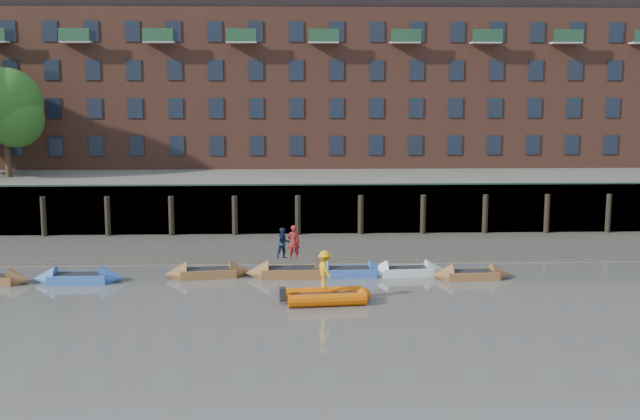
{
  "coord_description": "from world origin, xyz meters",
  "views": [
    {
      "loc": [
        -2.36,
        -28.48,
        9.58
      ],
      "look_at": [
        -0.94,
        12.0,
        3.2
      ],
      "focal_mm": 45.0,
      "sensor_mm": 36.0,
      "label": 1
    }
  ],
  "objects_px": {
    "rowboat_1": "(78,278)",
    "person_rower_b": "(283,243)",
    "rib_tender": "(329,296)",
    "rowboat_6": "(472,275)",
    "rowboat_2": "(208,273)",
    "rowboat_4": "(348,272)",
    "rowboat_3": "(292,272)",
    "person_rower_a": "(294,242)",
    "person_rib_crew": "(325,270)",
    "rowboat_5": "(406,271)"
  },
  "relations": [
    {
      "from": "rowboat_1",
      "to": "person_rower_b",
      "type": "relative_size",
      "value": 2.77
    },
    {
      "from": "rib_tender",
      "to": "person_rower_b",
      "type": "height_order",
      "value": "person_rower_b"
    },
    {
      "from": "person_rower_b",
      "to": "rowboat_6",
      "type": "bearing_deg",
      "value": -22.8
    },
    {
      "from": "rowboat_2",
      "to": "rowboat_4",
      "type": "bearing_deg",
      "value": -8.36
    },
    {
      "from": "rowboat_3",
      "to": "person_rower_a",
      "type": "xyz_separation_m",
      "value": [
        0.11,
        0.05,
        1.53
      ]
    },
    {
      "from": "rowboat_1",
      "to": "person_rib_crew",
      "type": "height_order",
      "value": "person_rib_crew"
    },
    {
      "from": "rowboat_4",
      "to": "rowboat_5",
      "type": "bearing_deg",
      "value": -0.89
    },
    {
      "from": "rowboat_1",
      "to": "rowboat_4",
      "type": "height_order",
      "value": "rowboat_1"
    },
    {
      "from": "rowboat_4",
      "to": "rowboat_2",
      "type": "bearing_deg",
      "value": 177.04
    },
    {
      "from": "rowboat_6",
      "to": "rib_tender",
      "type": "relative_size",
      "value": 1.05
    },
    {
      "from": "rowboat_2",
      "to": "rowboat_3",
      "type": "relative_size",
      "value": 0.95
    },
    {
      "from": "rowboat_4",
      "to": "person_rower_a",
      "type": "xyz_separation_m",
      "value": [
        -2.75,
        -0.01,
        1.55
      ]
    },
    {
      "from": "rowboat_1",
      "to": "person_rower_b",
      "type": "bearing_deg",
      "value": 4.74
    },
    {
      "from": "rowboat_1",
      "to": "rowboat_2",
      "type": "bearing_deg",
      "value": 7.46
    },
    {
      "from": "rowboat_6",
      "to": "rib_tender",
      "type": "height_order",
      "value": "rowboat_6"
    },
    {
      "from": "rowboat_3",
      "to": "person_rower_b",
      "type": "relative_size",
      "value": 2.96
    },
    {
      "from": "person_rower_a",
      "to": "rowboat_2",
      "type": "bearing_deg",
      "value": -1.14
    },
    {
      "from": "person_rib_crew",
      "to": "person_rower_b",
      "type": "bearing_deg",
      "value": 2.18
    },
    {
      "from": "rowboat_4",
      "to": "person_rower_b",
      "type": "height_order",
      "value": "person_rower_b"
    },
    {
      "from": "rowboat_3",
      "to": "rowboat_5",
      "type": "bearing_deg",
      "value": 0.47
    },
    {
      "from": "rowboat_6",
      "to": "rowboat_1",
      "type": "bearing_deg",
      "value": 178.39
    },
    {
      "from": "rowboat_1",
      "to": "person_rib_crew",
      "type": "bearing_deg",
      "value": -19.34
    },
    {
      "from": "rowboat_2",
      "to": "person_rower_a",
      "type": "xyz_separation_m",
      "value": [
        4.3,
        -0.06,
        1.55
      ]
    },
    {
      "from": "rib_tender",
      "to": "person_rib_crew",
      "type": "height_order",
      "value": "person_rib_crew"
    },
    {
      "from": "rowboat_2",
      "to": "rowboat_1",
      "type": "bearing_deg",
      "value": -179.6
    },
    {
      "from": "rowboat_5",
      "to": "person_rower_b",
      "type": "height_order",
      "value": "person_rower_b"
    },
    {
      "from": "person_rower_b",
      "to": "rowboat_1",
      "type": "bearing_deg",
      "value": 168.29
    },
    {
      "from": "rowboat_6",
      "to": "person_rower_b",
      "type": "xyz_separation_m",
      "value": [
        -9.36,
        0.9,
        1.48
      ]
    },
    {
      "from": "rowboat_4",
      "to": "person_rib_crew",
      "type": "bearing_deg",
      "value": -108.54
    },
    {
      "from": "person_rower_a",
      "to": "person_rib_crew",
      "type": "bearing_deg",
      "value": 105.51
    },
    {
      "from": "rowboat_2",
      "to": "rowboat_6",
      "type": "xyz_separation_m",
      "value": [
        13.14,
        -0.82,
        -0.01
      ]
    },
    {
      "from": "rowboat_4",
      "to": "rib_tender",
      "type": "bearing_deg",
      "value": -106.37
    },
    {
      "from": "rowboat_4",
      "to": "rowboat_1",
      "type": "bearing_deg",
      "value": -178.83
    },
    {
      "from": "rowboat_3",
      "to": "person_rower_a",
      "type": "relative_size",
      "value": 2.68
    },
    {
      "from": "rowboat_6",
      "to": "rib_tender",
      "type": "bearing_deg",
      "value": -152.34
    },
    {
      "from": "person_rower_b",
      "to": "person_rib_crew",
      "type": "relative_size",
      "value": 0.91
    },
    {
      "from": "person_rower_a",
      "to": "rowboat_5",
      "type": "bearing_deg",
      "value": -179.43
    },
    {
      "from": "rowboat_5",
      "to": "person_rower_b",
      "type": "distance_m",
      "value": 6.39
    },
    {
      "from": "rowboat_1",
      "to": "rowboat_3",
      "type": "height_order",
      "value": "rowboat_3"
    },
    {
      "from": "rowboat_3",
      "to": "person_rower_b",
      "type": "distance_m",
      "value": 1.51
    },
    {
      "from": "rowboat_2",
      "to": "person_rower_a",
      "type": "relative_size",
      "value": 2.55
    },
    {
      "from": "rowboat_1",
      "to": "rowboat_2",
      "type": "relative_size",
      "value": 0.99
    },
    {
      "from": "rowboat_3",
      "to": "rowboat_5",
      "type": "height_order",
      "value": "rowboat_3"
    },
    {
      "from": "rowboat_5",
      "to": "person_rower_a",
      "type": "relative_size",
      "value": 2.41
    },
    {
      "from": "rowboat_6",
      "to": "person_rower_a",
      "type": "bearing_deg",
      "value": 173.2
    },
    {
      "from": "rowboat_3",
      "to": "rowboat_1",
      "type": "bearing_deg",
      "value": -176.51
    },
    {
      "from": "rowboat_3",
      "to": "rowboat_4",
      "type": "bearing_deg",
      "value": 0.21
    },
    {
      "from": "rowboat_6",
      "to": "person_rower_b",
      "type": "bearing_deg",
      "value": 172.67
    },
    {
      "from": "rowboat_3",
      "to": "person_rower_a",
      "type": "bearing_deg",
      "value": 22.68
    },
    {
      "from": "rowboat_2",
      "to": "rowboat_4",
      "type": "xyz_separation_m",
      "value": [
        7.05,
        -0.05,
        -0.0
      ]
    }
  ]
}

